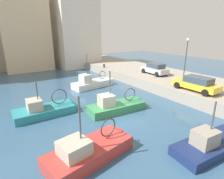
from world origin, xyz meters
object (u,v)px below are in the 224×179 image
(fishing_boat_white, at_px, (95,85))
(quay_streetlamp, at_px, (187,51))
(fishing_boat_red, at_px, (95,153))
(parked_car_yellow, at_px, (196,83))
(fishing_boat_teal, at_px, (50,112))
(fishing_boat_green, at_px, (120,109))
(fishing_boat_navy, at_px, (217,145))
(mooring_bollard_mid, at_px, (104,66))
(parked_car_silver, at_px, (155,69))

(fishing_boat_white, height_order, quay_streetlamp, quay_streetlamp)
(fishing_boat_red, bearing_deg, parked_car_yellow, 7.98)
(parked_car_yellow, bearing_deg, quay_streetlamp, 45.51)
(fishing_boat_teal, bearing_deg, fishing_boat_green, -26.74)
(fishing_boat_teal, relative_size, fishing_boat_navy, 0.87)
(fishing_boat_navy, relative_size, quay_streetlamp, 1.35)
(fishing_boat_green, xyz_separation_m, mooring_bollard_mid, (6.29, 12.94, 1.35))
(fishing_boat_teal, height_order, fishing_boat_red, fishing_boat_red)
(parked_car_silver, relative_size, quay_streetlamp, 0.83)
(parked_car_silver, height_order, mooring_bollard_mid, parked_car_silver)
(fishing_boat_green, distance_m, parked_car_yellow, 8.10)
(fishing_boat_white, xyz_separation_m, quay_streetlamp, (10.14, -5.90, 4.33))
(fishing_boat_teal, relative_size, quay_streetlamp, 1.17)
(fishing_boat_navy, bearing_deg, fishing_boat_green, 102.38)
(fishing_boat_red, distance_m, quay_streetlamp, 18.51)
(parked_car_yellow, bearing_deg, parked_car_silver, 74.74)
(fishing_boat_teal, distance_m, fishing_boat_red, 7.09)
(mooring_bollard_mid, bearing_deg, parked_car_yellow, -85.62)
(fishing_boat_navy, xyz_separation_m, parked_car_yellow, (5.76, 5.27, 1.81))
(parked_car_silver, distance_m, quay_streetlamp, 4.53)
(fishing_boat_green, distance_m, fishing_boat_teal, 6.15)
(fishing_boat_red, bearing_deg, fishing_boat_white, 61.09)
(mooring_bollard_mid, bearing_deg, fishing_boat_red, -123.05)
(parked_car_silver, bearing_deg, fishing_boat_teal, -172.01)
(fishing_boat_navy, height_order, parked_car_silver, fishing_boat_navy)
(fishing_boat_green, xyz_separation_m, parked_car_silver, (9.50, 4.87, 1.84))
(fishing_boat_teal, bearing_deg, mooring_bollard_mid, 40.80)
(fishing_boat_white, relative_size, quay_streetlamp, 1.32)
(fishing_boat_white, distance_m, quay_streetlamp, 12.50)
(fishing_boat_white, distance_m, fishing_boat_teal, 8.91)
(fishing_boat_red, height_order, quay_streetlamp, quay_streetlamp)
(fishing_boat_white, height_order, fishing_boat_red, fishing_boat_white)
(fishing_boat_teal, height_order, parked_car_yellow, fishing_boat_teal)
(fishing_boat_teal, relative_size, mooring_bollard_mid, 10.27)
(fishing_boat_green, relative_size, fishing_boat_navy, 0.92)
(fishing_boat_teal, xyz_separation_m, mooring_bollard_mid, (11.78, 10.17, 1.36))
(fishing_boat_red, bearing_deg, fishing_boat_green, 41.08)
(parked_car_silver, bearing_deg, parked_car_yellow, -105.26)
(fishing_boat_teal, height_order, quay_streetlamp, quay_streetlamp)
(fishing_boat_teal, distance_m, fishing_boat_navy, 12.82)
(fishing_boat_white, bearing_deg, mooring_bollard_mid, 48.39)
(fishing_boat_teal, xyz_separation_m, parked_car_silver, (15.00, 2.10, 1.85))
(fishing_boat_green, height_order, fishing_boat_navy, fishing_boat_green)
(fishing_boat_white, bearing_deg, fishing_boat_teal, -144.94)
(fishing_boat_green, distance_m, quay_streetlamp, 12.85)
(fishing_boat_teal, bearing_deg, parked_car_yellow, -22.32)
(fishing_boat_teal, bearing_deg, fishing_boat_white, 35.06)
(fishing_boat_teal, bearing_deg, parked_car_silver, 7.99)
(fishing_boat_white, xyz_separation_m, mooring_bollard_mid, (4.49, 5.05, 1.35))
(parked_car_yellow, relative_size, parked_car_silver, 1.10)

